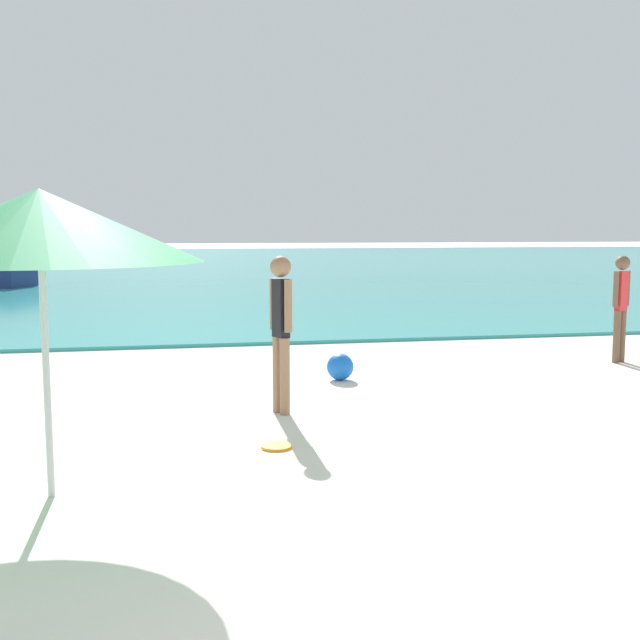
% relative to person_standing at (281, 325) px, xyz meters
% --- Properties ---
extents(water, '(160.00, 60.00, 0.06)m').
position_rel_person_standing_xyz_m(water, '(0.93, 34.66, -0.90)').
color(water, teal).
rests_on(water, ground).
extents(person_standing, '(0.22, 0.36, 1.64)m').
position_rel_person_standing_xyz_m(person_standing, '(0.00, 0.00, 0.00)').
color(person_standing, '#936B4C').
rests_on(person_standing, ground).
extents(frisbee, '(0.27, 0.27, 0.03)m').
position_rel_person_standing_xyz_m(frisbee, '(-0.23, -1.25, -0.92)').
color(frisbee, orange).
rests_on(frisbee, ground).
extents(person_distant, '(0.33, 0.20, 1.54)m').
position_rel_person_standing_xyz_m(person_distant, '(5.21, 2.09, -0.06)').
color(person_distant, brown).
rests_on(person_distant, ground).
extents(beach_ball, '(0.34, 0.34, 0.34)m').
position_rel_person_standing_xyz_m(beach_ball, '(0.99, 1.60, -0.76)').
color(beach_ball, blue).
rests_on(beach_ball, ground).
extents(beach_umbrella, '(2.25, 2.25, 2.19)m').
position_rel_person_standing_xyz_m(beach_umbrella, '(-1.99, -2.15, 1.00)').
color(beach_umbrella, '#B7B7BC').
rests_on(beach_umbrella, ground).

